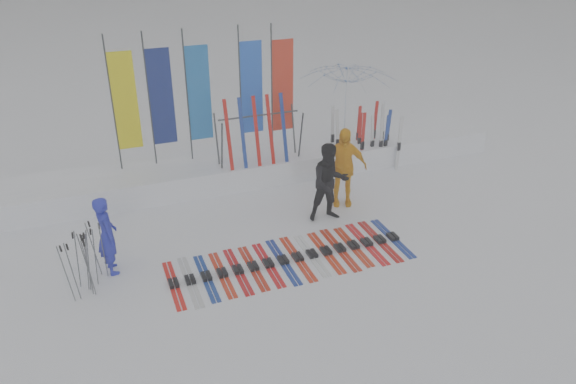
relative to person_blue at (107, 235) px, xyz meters
name	(u,v)px	position (x,y,z in m)	size (l,w,h in m)	color
ground	(308,277)	(3.44, -1.53, -0.79)	(120.00, 120.00, 0.00)	white
snow_bank	(239,168)	(3.44, 3.07, -0.49)	(14.00, 1.60, 0.60)	white
person_blue	(107,235)	(0.00, 0.00, 0.00)	(0.58, 0.38, 1.58)	#1E24B0
person_black	(330,183)	(4.72, 0.37, 0.10)	(0.87, 0.68, 1.79)	black
person_yellow	(343,167)	(5.29, 0.92, 0.15)	(1.10, 0.46, 1.88)	#F8AC10
tent_canopy	(347,105)	(6.98, 4.16, 0.42)	(2.64, 2.69, 2.42)	white
ski_row	(291,259)	(3.33, -0.90, -0.75)	(4.79, 1.69, 0.07)	red
pole_cluster	(86,262)	(-0.42, -0.47, -0.19)	(0.73, 0.76, 1.25)	#595B60
feather_flags	(204,93)	(2.74, 3.37, 1.46)	(4.40, 0.18, 3.20)	#383A3F
ski_rack	(259,131)	(3.87, 2.67, 0.59)	(2.04, 0.80, 1.23)	#383A3F
upright_skis	(369,138)	(6.92, 2.67, -0.01)	(1.59, 1.04, 1.67)	silver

